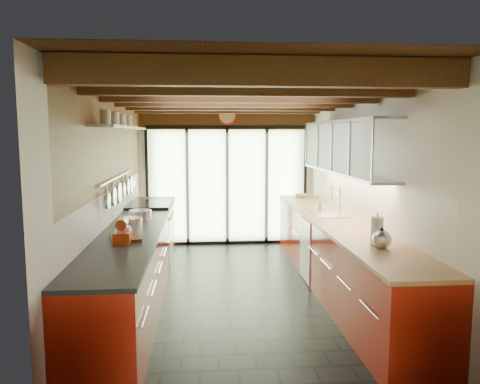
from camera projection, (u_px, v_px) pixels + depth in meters
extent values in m
plane|color=black|center=(239.00, 292.00, 6.01)|extent=(5.50, 5.50, 0.00)
plane|color=silver|center=(227.00, 174.00, 8.57)|extent=(3.20, 0.00, 3.20)
plane|color=silver|center=(272.00, 242.00, 3.13)|extent=(3.20, 0.00, 3.20)
plane|color=silver|center=(109.00, 193.00, 5.72)|extent=(0.00, 5.50, 5.50)
plane|color=silver|center=(364.00, 191.00, 5.98)|extent=(0.00, 5.50, 5.50)
plane|color=#472814|center=(239.00, 86.00, 5.69)|extent=(5.50, 5.50, 0.00)
cube|color=#593316|center=(263.00, 72.00, 3.48)|extent=(3.14, 0.14, 0.22)
cube|color=#593316|center=(250.00, 85.00, 4.37)|extent=(3.14, 0.14, 0.22)
cube|color=#593316|center=(242.00, 93.00, 5.26)|extent=(3.14, 0.14, 0.22)
cube|color=#593316|center=(236.00, 99.00, 6.15)|extent=(3.14, 0.14, 0.22)
cube|color=#593316|center=(232.00, 103.00, 7.04)|extent=(3.14, 0.14, 0.22)
cube|color=#593316|center=(228.00, 107.00, 7.93)|extent=(3.14, 0.14, 0.22)
cube|color=brown|center=(227.00, 116.00, 8.40)|extent=(3.14, 0.06, 0.50)
plane|color=brown|center=(113.00, 138.00, 5.83)|extent=(0.00, 4.90, 4.90)
plane|color=#C6EAAD|center=(227.00, 186.00, 8.58)|extent=(2.90, 0.00, 2.90)
cube|color=black|center=(147.00, 187.00, 8.45)|extent=(0.05, 0.04, 2.15)
cube|color=black|center=(305.00, 185.00, 8.68)|extent=(0.05, 0.04, 2.15)
cube|color=black|center=(227.00, 186.00, 8.54)|extent=(0.06, 0.05, 2.15)
cube|color=black|center=(227.00, 127.00, 8.40)|extent=(2.90, 0.05, 0.06)
cylinder|color=red|center=(227.00, 116.00, 8.36)|extent=(0.34, 0.04, 0.34)
cylinder|color=beige|center=(227.00, 116.00, 8.34)|extent=(0.28, 0.02, 0.28)
cube|color=#A21C0D|center=(138.00, 261.00, 5.85)|extent=(0.65, 5.00, 0.88)
cube|color=black|center=(137.00, 225.00, 5.79)|extent=(0.68, 5.00, 0.04)
cube|color=silver|center=(150.00, 236.00, 7.28)|extent=(0.66, 0.90, 0.90)
cube|color=black|center=(149.00, 205.00, 7.22)|extent=(0.65, 0.90, 0.06)
cube|color=#A21C0D|center=(337.00, 257.00, 6.06)|extent=(0.65, 5.00, 0.88)
cube|color=tan|center=(338.00, 222.00, 6.00)|extent=(0.68, 5.00, 0.04)
cube|color=white|center=(305.00, 250.00, 6.43)|extent=(0.02, 0.60, 0.84)
cube|color=silver|center=(329.00, 215.00, 6.39)|extent=(0.45, 0.52, 0.02)
cylinder|color=silver|center=(340.00, 202.00, 6.38)|extent=(0.02, 0.02, 0.34)
torus|color=silver|center=(336.00, 190.00, 6.36)|extent=(0.14, 0.02, 0.14)
plane|color=silver|center=(332.00, 147.00, 6.18)|extent=(0.00, 3.00, 3.00)
cube|color=#9EA0A5|center=(344.00, 172.00, 6.23)|extent=(0.34, 3.00, 0.03)
cube|color=#9EA0A5|center=(345.00, 121.00, 6.15)|extent=(0.34, 3.00, 0.03)
cylinder|color=silver|center=(118.00, 177.00, 6.00)|extent=(0.02, 2.20, 0.02)
cube|color=silver|center=(122.00, 128.00, 5.83)|extent=(0.28, 2.60, 0.03)
cylinder|color=silver|center=(107.00, 201.00, 5.13)|extent=(0.04, 0.18, 0.18)
cylinder|color=silver|center=(113.00, 197.00, 5.48)|extent=(0.04, 0.22, 0.22)
cylinder|color=silver|center=(119.00, 193.00, 5.83)|extent=(0.04, 0.26, 0.26)
cylinder|color=silver|center=(123.00, 190.00, 6.17)|extent=(0.04, 0.18, 0.18)
cylinder|color=silver|center=(127.00, 187.00, 6.52)|extent=(0.04, 0.22, 0.22)
cylinder|color=silver|center=(131.00, 184.00, 6.81)|extent=(0.04, 0.26, 0.26)
cylinder|color=silver|center=(133.00, 183.00, 7.06)|extent=(0.04, 0.18, 0.18)
cube|color=#B9360E|center=(123.00, 237.00, 4.75)|extent=(0.17, 0.29, 0.12)
cylinder|color=#B9360E|center=(122.00, 224.00, 4.71)|extent=(0.12, 0.19, 0.11)
cylinder|color=silver|center=(123.00, 232.00, 4.79)|extent=(0.15, 0.15, 0.12)
cylinder|color=silver|center=(132.00, 224.00, 5.35)|extent=(0.30, 0.30, 0.15)
cylinder|color=silver|center=(140.00, 214.00, 6.10)|extent=(0.34, 0.34, 0.11)
cube|color=brown|center=(125.00, 238.00, 4.91)|extent=(0.39, 0.47, 0.03)
sphere|color=silver|center=(382.00, 239.00, 4.53)|extent=(0.22, 0.22, 0.19)
cone|color=black|center=(382.00, 228.00, 4.51)|extent=(0.08, 0.08, 0.05)
cylinder|color=silver|center=(378.00, 235.00, 4.63)|extent=(0.04, 0.07, 0.04)
cylinder|color=white|center=(377.00, 231.00, 4.65)|extent=(0.16, 0.16, 0.28)
cylinder|color=silver|center=(378.00, 214.00, 4.63)|extent=(0.03, 0.03, 0.05)
imported|color=silver|center=(322.00, 205.00, 6.75)|extent=(0.10, 0.10, 0.18)
imported|color=silver|center=(301.00, 196.00, 8.22)|extent=(0.25, 0.25, 0.05)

